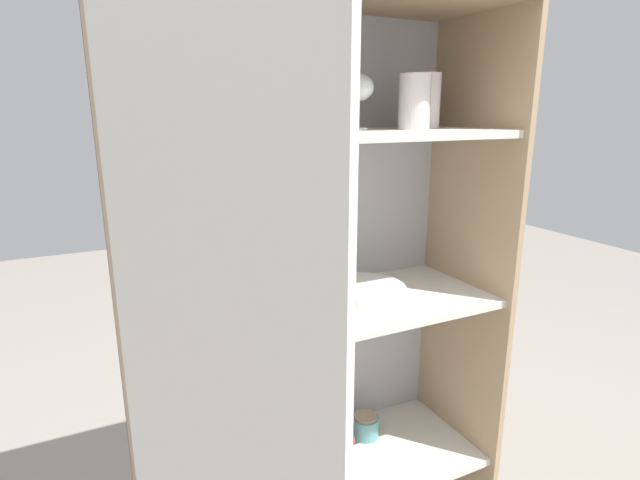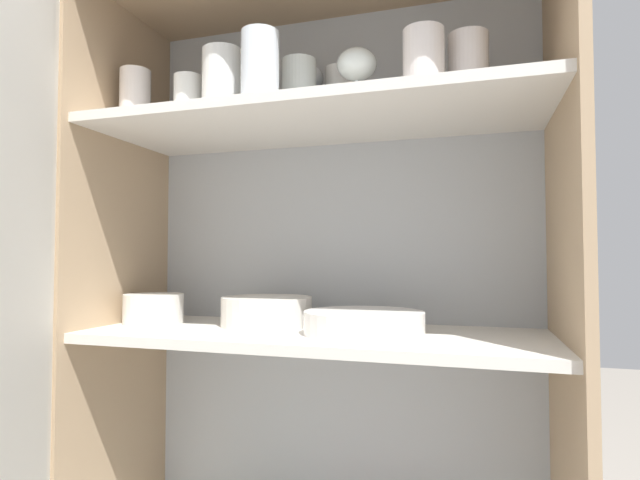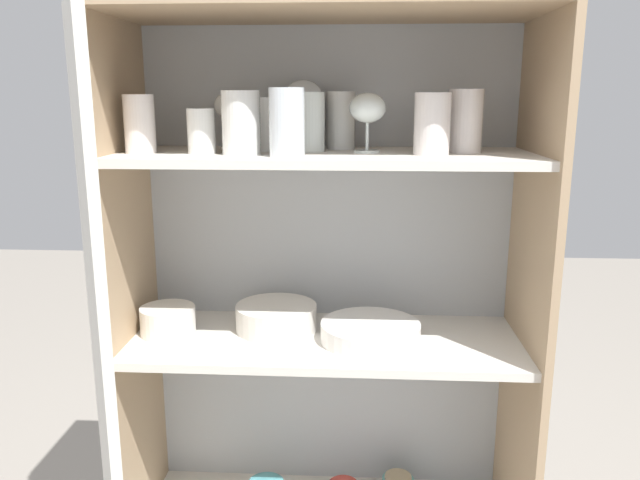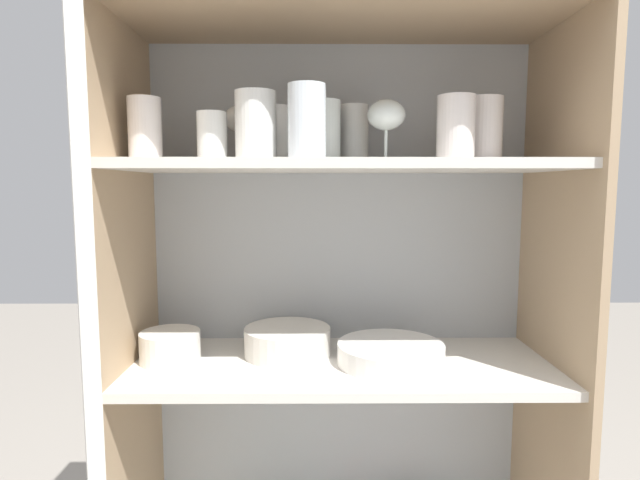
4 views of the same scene
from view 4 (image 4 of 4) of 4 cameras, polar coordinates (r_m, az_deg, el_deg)
name	(u,v)px [view 4 (image 4 of 4)]	position (r m, az deg, el deg)	size (l,w,h in m)	color
cupboard_back_panel	(338,345)	(1.33, 2.07, -11.87)	(0.96, 0.02, 1.51)	#B2B7BC
cupboard_side_left	(131,371)	(1.23, -20.77, -13.82)	(0.02, 0.38, 1.51)	tan
cupboard_side_right	(551,370)	(1.27, 24.85, -13.32)	(0.02, 0.38, 1.51)	tan
cupboard_top_panel	(343,16)	(1.14, 2.67, 24.23)	(0.96, 0.38, 0.02)	tan
shelf_board_middle	(342,366)	(1.15, 2.48, -14.15)	(0.92, 0.35, 0.02)	silver
shelf_board_upper	(342,166)	(1.08, 2.59, 8.41)	(0.92, 0.35, 0.02)	silver
cupboard_door	(93,476)	(0.85, -24.47, -23.35)	(0.23, 0.44, 1.51)	silver
tumbler_glass_0	(273,135)	(1.12, -5.43, 11.90)	(0.08, 0.08, 0.12)	white
tumbler_glass_1	(484,130)	(1.16, 18.27, 11.86)	(0.08, 0.08, 0.14)	silver
tumbler_glass_2	(354,135)	(1.19, 3.91, 11.92)	(0.07, 0.07, 0.13)	white
tumbler_glass_3	(212,136)	(1.06, -12.22, 11.50)	(0.06, 0.06, 0.10)	white
tumbler_glass_4	(456,128)	(1.08, 15.25, 12.21)	(0.08, 0.08, 0.13)	silver
tumbler_glass_5	(256,126)	(1.03, -7.36, 12.80)	(0.08, 0.08, 0.13)	white
tumbler_glass_6	(145,129)	(1.10, -19.37, 11.86)	(0.07, 0.07, 0.13)	silver
tumbler_glass_7	(307,122)	(0.98, -1.52, 13.34)	(0.07, 0.07, 0.14)	white
tumbler_glass_8	(323,132)	(1.11, 0.38, 12.28)	(0.08, 0.08, 0.13)	white
wine_glass_0	(386,117)	(1.10, 7.58, 13.75)	(0.08, 0.08, 0.13)	white
wine_glass_1	(241,121)	(1.19, -8.99, 13.26)	(0.08, 0.08, 0.13)	white
wine_glass_2	(315,112)	(1.20, -0.56, 14.41)	(0.09, 0.09, 0.16)	white
plate_stack_white	(391,354)	(1.14, 8.07, -12.73)	(0.24, 0.24, 0.04)	white
mixing_bowl_large	(287,340)	(1.18, -3.74, -11.31)	(0.20, 0.20, 0.06)	silver
serving_bowl_small	(170,345)	(1.18, -16.75, -11.43)	(0.13, 0.13, 0.07)	silver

